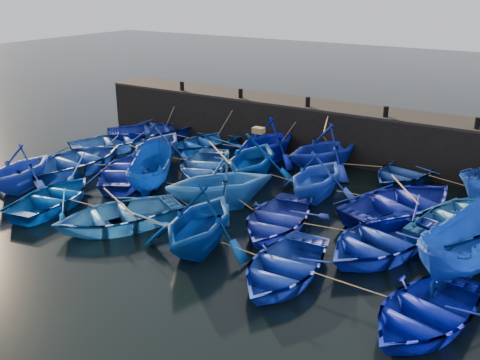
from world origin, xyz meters
The scene contains 36 objects.
ground centered at (0.00, 0.00, 0.00)m, with size 120.00×120.00×0.00m, color black.
quay_wall centered at (0.00, 10.50, 1.25)m, with size 26.00×2.50×2.50m, color black.
quay_top centered at (0.00, 10.50, 2.56)m, with size 26.00×2.50×0.12m, color black.
bollard_0 centered at (-8.00, 9.60, 2.87)m, with size 0.24×0.24×0.50m, color black.
bollard_1 centered at (-4.00, 9.60, 2.87)m, with size 0.24×0.24×0.50m, color black.
bollard_2 centered at (0.00, 9.60, 2.87)m, with size 0.24×0.24×0.50m, color black.
bollard_3 centered at (4.00, 9.60, 2.87)m, with size 0.24×0.24×0.50m, color black.
bollard_4 centered at (8.00, 9.60, 2.87)m, with size 0.24×0.24×0.50m, color black.
boat_0 centered at (-8.80, 7.78, 0.52)m, with size 3.62×5.05×1.05m, color navy.
boat_1 centered at (-4.97, 7.54, 0.47)m, with size 3.25×4.55×0.94m, color #1148A3.
boat_2 centered at (-1.21, 7.67, 1.13)m, with size 3.72×4.31×2.27m, color #040E94.
boat_3 centered at (1.76, 7.93, 1.16)m, with size 3.81×4.42×2.33m, color #10229D.
boat_4 centered at (5.43, 8.53, 0.47)m, with size 3.21×4.48×0.93m, color navy.
boat_6 centered at (-9.11, 5.01, 0.49)m, with size 3.36×4.70×0.97m, color #2852A3.
boat_7 centered at (-5.54, 4.39, 1.10)m, with size 3.61×4.18×2.20m, color navy.
boat_8 centered at (-2.81, 4.44, 0.48)m, with size 3.32×4.64×0.96m, color blue.
boat_9 centered at (-0.40, 4.87, 1.17)m, with size 3.83×4.45×2.34m, color navy.
boat_10 centered at (2.89, 4.59, 1.06)m, with size 3.47×4.02×2.12m, color #1B3FB0.
boat_11 centered at (6.47, 4.69, 0.57)m, with size 3.92×5.47×1.14m, color navy.
boat_12 centered at (8.95, 4.51, 0.59)m, with size 4.06×5.68×1.18m, color #2B6FB3.
boat_13 centered at (-8.22, 1.55, 0.55)m, with size 3.81×5.33×1.10m, color navy.
boat_14 centered at (-5.36, 2.00, 0.48)m, with size 3.34×4.67×0.97m, color #1E2F9D.
boat_15 centered at (-3.59, 1.60, 0.85)m, with size 1.65×4.39×1.70m, color navy.
boat_16 centered at (0.03, 1.66, 1.15)m, with size 3.78×4.38×2.31m, color #2060B1.
boat_17 centered at (2.94, 1.03, 0.47)m, with size 3.23×4.51×0.94m, color #2230A2.
boat_18 centered at (6.71, 1.34, 0.53)m, with size 3.62×5.06×1.05m, color navy.
boat_19 centered at (9.42, 1.50, 1.01)m, with size 1.96×5.20×2.01m, color navy.
boat_20 centered at (-8.45, -1.32, 1.01)m, with size 3.29×3.82×2.01m, color #213FBE.
boat_21 centered at (-5.64, -1.87, 0.44)m, with size 3.06×4.28×0.89m, color #024593.
boat_22 centered at (-2.14, -1.79, 0.50)m, with size 3.47×4.85×1.01m, color blue.
boat_23 centered at (1.48, -1.70, 1.14)m, with size 3.74×4.33×2.28m, color navy.
boat_24 centered at (4.75, -1.85, 0.46)m, with size 3.18×4.44×0.92m, color #1834AD.
boat_25 centered at (9.02, -1.97, 0.47)m, with size 3.24×4.52×0.94m, color #081497.
wooden_crate centered at (-0.10, 4.87, 2.47)m, with size 0.50×0.36×0.25m, color brown.
mooring_ropes centered at (0.32, 5.06, 0.87)m, with size 18.04×11.74×2.10m.
loose_oars centered at (1.53, 3.12, 1.72)m, with size 10.87×11.80×1.38m.
Camera 1 is at (11.26, -14.65, 8.64)m, focal length 40.00 mm.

